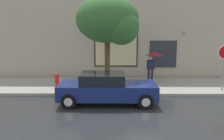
% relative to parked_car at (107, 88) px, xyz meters
% --- Properties ---
extents(ground_plane, '(60.00, 60.00, 0.00)m').
position_rel_parked_car_xyz_m(ground_plane, '(1.53, 0.04, -0.68)').
color(ground_plane, '#282B2D').
extents(sidewalk, '(20.00, 4.00, 0.15)m').
position_rel_parked_car_xyz_m(sidewalk, '(1.53, 3.04, -0.60)').
color(sidewalk, gray).
rests_on(sidewalk, ground).
extents(building_facade, '(20.00, 0.67, 7.00)m').
position_rel_parked_car_xyz_m(building_facade, '(1.52, 5.53, 2.80)').
color(building_facade, '#B2A893').
rests_on(building_facade, ground).
extents(parked_car, '(4.28, 1.80, 1.37)m').
position_rel_parked_car_xyz_m(parked_car, '(0.00, 0.00, 0.00)').
color(parked_car, navy).
rests_on(parked_car, ground).
extents(fire_hydrant, '(0.30, 0.44, 0.81)m').
position_rel_parked_car_xyz_m(fire_hydrant, '(-2.75, 2.07, -0.13)').
color(fire_hydrant, red).
rests_on(fire_hydrant, sidewalk).
extents(pedestrian_with_umbrella, '(1.01, 1.01, 1.85)m').
position_rel_parked_car_xyz_m(pedestrian_with_umbrella, '(2.67, 3.68, 0.96)').
color(pedestrian_with_umbrella, black).
rests_on(pedestrian_with_umbrella, sidewalk).
extents(street_tree, '(3.21, 2.73, 4.85)m').
position_rel_parked_car_xyz_m(street_tree, '(0.12, 1.93, 3.02)').
color(street_tree, '#4C3823').
rests_on(street_tree, sidewalk).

